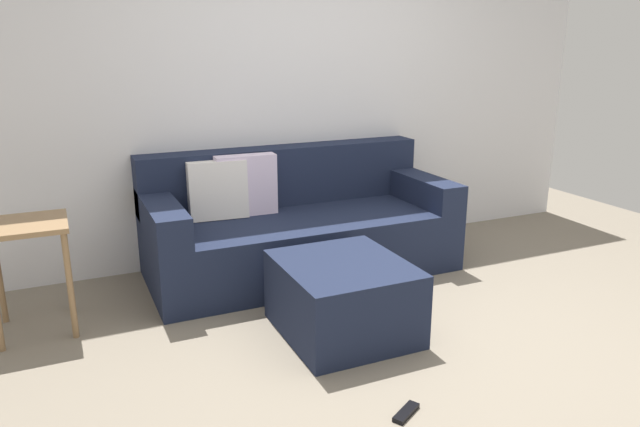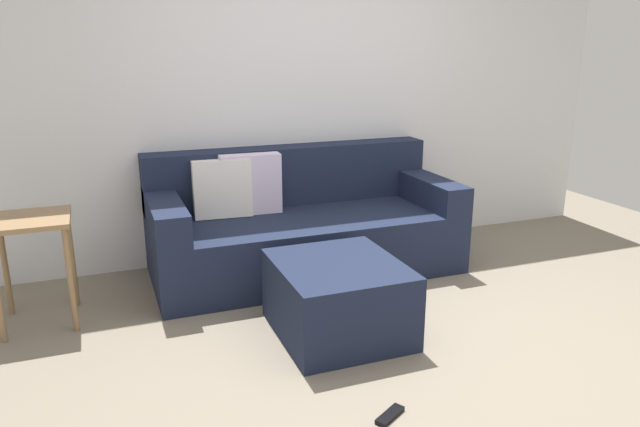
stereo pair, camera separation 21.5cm
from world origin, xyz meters
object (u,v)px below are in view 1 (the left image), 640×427
(side_table, at_px, (28,245))
(remote_near_ottoman, at_px, (406,412))
(ottoman, at_px, (343,298))
(couch_sectional, at_px, (296,226))

(side_table, xyz_separation_m, remote_near_ottoman, (1.54, -1.63, -0.52))
(ottoman, bearing_deg, side_table, 154.78)
(couch_sectional, height_order, ottoman, couch_sectional)
(couch_sectional, distance_m, side_table, 1.81)
(side_table, distance_m, remote_near_ottoman, 2.30)
(ottoman, distance_m, remote_near_ottoman, 0.89)
(side_table, bearing_deg, remote_near_ottoman, -46.60)
(remote_near_ottoman, bearing_deg, side_table, 102.85)
(ottoman, xyz_separation_m, side_table, (-1.64, 0.77, 0.32))
(couch_sectional, relative_size, side_table, 3.33)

